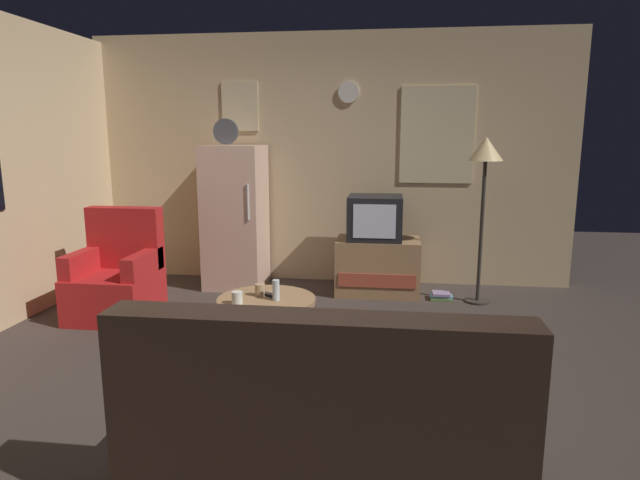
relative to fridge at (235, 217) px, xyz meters
name	(u,v)px	position (x,y,z in m)	size (l,w,h in m)	color
ground_plane	(288,370)	(0.94, -2.06, -0.75)	(12.00, 12.00, 0.00)	#3D332D
wall_with_art	(329,160)	(0.95, 0.39, 0.58)	(5.20, 0.12, 2.67)	#D1B284
fridge	(235,217)	(0.00, 0.00, 0.00)	(0.60, 0.62, 1.77)	beige
tv_stand	(378,266)	(1.52, -0.09, -0.47)	(0.84, 0.53, 0.57)	#9E754C
crt_tv	(375,218)	(1.48, -0.09, 0.03)	(0.54, 0.51, 0.44)	black
standing_lamp	(485,162)	(2.50, -0.28, 0.60)	(0.32, 0.32, 1.59)	#332D28
coffee_table	(267,326)	(0.74, -1.81, -0.54)	(0.72, 0.72, 0.44)	#9E754C
wine_glass	(276,290)	(0.82, -1.85, -0.24)	(0.05, 0.05, 0.15)	silver
mug_ceramic_white	(237,298)	(0.57, -1.97, -0.27)	(0.08, 0.08, 0.09)	silver
mug_ceramic_tan	(260,290)	(0.68, -1.76, -0.27)	(0.08, 0.08, 0.09)	tan
remote_control	(268,295)	(0.75, -1.76, -0.31)	(0.15, 0.04, 0.02)	black
armchair	(117,279)	(-0.78, -1.11, -0.42)	(0.68, 0.68, 0.96)	red
couch	(324,429)	(1.35, -3.32, -0.44)	(1.70, 0.80, 0.92)	black
book_stack	(441,296)	(2.15, -0.25, -0.72)	(0.22, 0.17, 0.07)	olive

